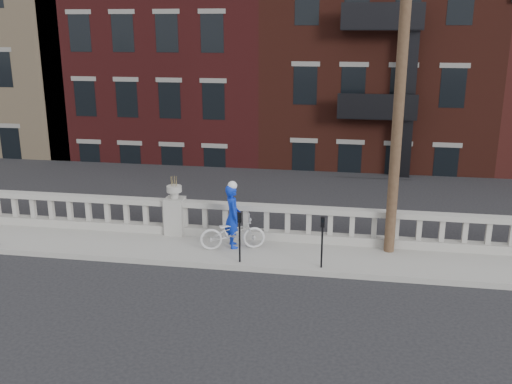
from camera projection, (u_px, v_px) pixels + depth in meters
The scene contains 10 objects.
ground at pixel (125, 297), 13.32m from camera, with size 120.00×120.00×0.00m, color black.
sidewalk at pixel (166, 247), 16.14m from camera, with size 32.00×2.20×0.15m, color gray.
balustrade at pixel (175, 218), 16.89m from camera, with size 28.00×0.34×1.03m.
planter_pedestal at pixel (175, 212), 16.83m from camera, with size 0.55×0.55×1.76m.
lower_level at pixel (279, 87), 34.32m from camera, with size 80.00×44.00×20.80m.
utility_pole at pixel (402, 62), 14.27m from camera, with size 1.60×0.28×10.00m.
parking_meter_d at pixel (240, 232), 14.71m from camera, with size 0.10×0.09×1.36m.
parking_meter_e at pixel (322, 236), 14.37m from camera, with size 0.10×0.09×1.36m.
bicycle at pixel (233, 233), 15.71m from camera, with size 0.63×1.80×0.95m, color silver.
cyclist at pixel (233, 216), 15.76m from camera, with size 0.65×0.43×1.79m, color #0B28AE.
Camera 1 is at (5.06, -11.43, 6.06)m, focal length 40.00 mm.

